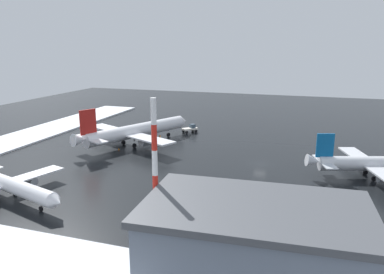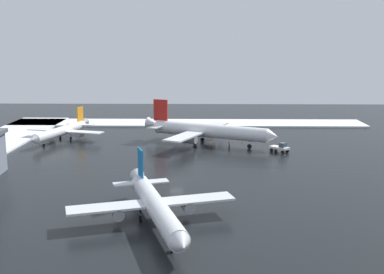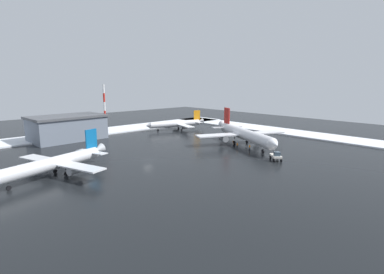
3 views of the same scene
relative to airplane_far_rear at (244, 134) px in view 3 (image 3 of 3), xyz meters
name	(u,v)px [view 3 (image 3 of 3)]	position (x,y,z in m)	size (l,w,h in m)	color
ground_plane	(148,159)	(33.80, -6.12, -3.68)	(240.00, 240.00, 0.00)	black
snow_bank_far	(74,135)	(33.80, -56.12, -3.45)	(152.00, 16.00, 0.46)	white
snow_bank_left	(281,131)	(-33.20, -6.12, -3.45)	(14.00, 116.00, 0.46)	white
airplane_far_rear	(244,134)	(0.00, 0.00, 0.00)	(29.96, 35.25, 11.14)	white
airplane_foreground_jet	(52,164)	(57.59, -8.02, -0.70)	(29.67, 25.00, 9.03)	silver
airplane_distant_tail	(177,124)	(-4.12, -39.40, -1.04)	(26.45, 22.25, 8.00)	white
pushback_tug	(276,156)	(9.42, 17.87, -2.40)	(4.72, 4.88, 2.50)	silver
ground_crew_by_nose_gear	(237,145)	(5.02, 1.28, -2.71)	(0.36, 0.36, 1.71)	black
ground_crew_near_tug	(250,147)	(4.59, 5.71, -2.71)	(0.36, 0.36, 1.71)	black
antenna_mast	(105,111)	(25.83, -45.63, 6.14)	(0.70, 0.70, 19.64)	red
cargo_hangar	(68,128)	(39.01, -48.46, 0.76)	(25.83, 16.42, 8.80)	slate
traffic_cone_near_nose	(274,148)	(-2.41, 9.71, -3.41)	(0.36, 0.36, 0.55)	orange
traffic_cone_mid_line	(233,141)	(-1.73, -5.98, -3.41)	(0.36, 0.36, 0.55)	orange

